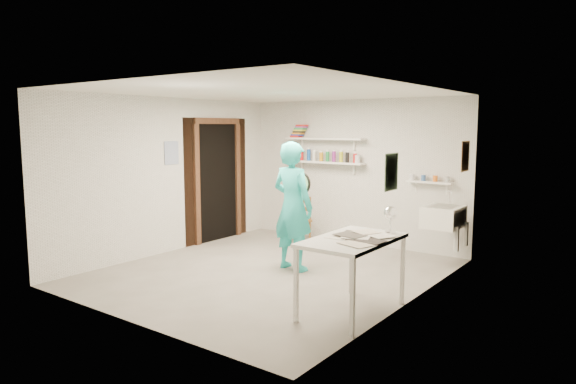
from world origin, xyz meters
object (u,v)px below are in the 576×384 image
Objects in this scene: desk_lamp at (391,213)px; wall_clock at (301,183)px; belfast_sink at (443,217)px; wooden_chair at (298,220)px; work_table at (352,276)px; man at (293,206)px.

wall_clock is at bearing 156.79° from desk_lamp.
belfast_sink is 2.05m from wall_clock.
wooden_chair and work_table have the same top height.
wooden_chair is 3.19m from desk_lamp.
belfast_sink is at bearing 41.07° from wall_clock.
belfast_sink is 0.75× the size of wooden_chair.
belfast_sink reaches higher than work_table.
wall_clock is at bearing -28.26° from wooden_chair.
wooden_chair is at bearing 131.61° from wall_clock.
belfast_sink is 0.50× the size of work_table.
desk_lamp reaches higher than belfast_sink.
man is 5.56× the size of wall_clock.
desk_lamp is (0.20, 0.48, 0.62)m from work_table.
man is at bearing -32.56° from wooden_chair.
belfast_sink is 2.42m from work_table.
belfast_sink is at bearing 92.63° from desk_lamp.
wall_clock is 2.07m from work_table.
man reaches higher than wooden_chair.
wooden_chair is at bearing 135.24° from work_table.
belfast_sink is at bearing -133.90° from man.
man is 0.37m from wall_clock.
desk_lamp is (2.53, -1.84, 0.62)m from wooden_chair.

